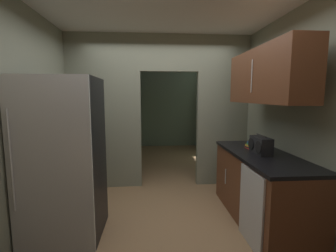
{
  "coord_description": "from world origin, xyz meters",
  "views": [
    {
      "loc": [
        -0.18,
        -2.8,
        1.62
      ],
      "look_at": [
        0.1,
        0.8,
        1.16
      ],
      "focal_mm": 25.28,
      "sensor_mm": 36.0,
      "label": 1
    }
  ],
  "objects": [
    {
      "name": "refrigerator",
      "position": [
        -1.16,
        -0.1,
        0.91
      ],
      "size": [
        0.81,
        0.78,
        1.82
      ],
      "color": "black",
      "rests_on": "ground"
    },
    {
      "name": "kitchen_overhead_slab",
      "position": [
        0.0,
        0.42,
        2.7
      ],
      "size": [
        3.57,
        6.79,
        0.06
      ],
      "primitive_type": "cube",
      "color": "silver"
    },
    {
      "name": "upper_cabinet_counterside",
      "position": [
        1.24,
        0.03,
        1.86
      ],
      "size": [
        0.36,
        1.55,
        0.66
      ],
      "color": "brown"
    },
    {
      "name": "adjoining_room_shell",
      "position": [
        0.0,
        3.68,
        1.33
      ],
      "size": [
        3.17,
        3.52,
        2.67
      ],
      "color": "slate",
      "rests_on": "ground"
    },
    {
      "name": "lower_cabinet_run",
      "position": [
        1.24,
        0.03,
        0.45
      ],
      "size": [
        0.7,
        1.73,
        0.89
      ],
      "color": "brown",
      "rests_on": "ground"
    },
    {
      "name": "dishwasher",
      "position": [
        0.9,
        -0.45,
        0.42
      ],
      "size": [
        0.02,
        0.56,
        0.83
      ],
      "color": "#B7BABC",
      "rests_on": "ground"
    },
    {
      "name": "kitchen_flank_right",
      "position": [
        1.64,
        -0.55,
        1.33
      ],
      "size": [
        0.1,
        3.9,
        2.67
      ],
      "primitive_type": "cube",
      "color": "gray",
      "rests_on": "ground"
    },
    {
      "name": "boombox",
      "position": [
        1.21,
        0.02,
        1.0
      ],
      "size": [
        0.17,
        0.36,
        0.24
      ],
      "color": "black",
      "rests_on": "lower_cabinet_run"
    },
    {
      "name": "kitchen_partition",
      "position": [
        -0.05,
        1.4,
        1.44
      ],
      "size": [
        3.17,
        0.12,
        2.67
      ],
      "color": "gray",
      "rests_on": "ground"
    },
    {
      "name": "book_stack",
      "position": [
        1.23,
        0.32,
        0.94
      ],
      "size": [
        0.16,
        0.17,
        0.09
      ],
      "color": "red",
      "rests_on": "lower_cabinet_run"
    },
    {
      "name": "ground",
      "position": [
        0.0,
        0.0,
        0.0
      ],
      "size": [
        20.0,
        20.0,
        0.0
      ],
      "primitive_type": "plane",
      "color": "#93704C"
    }
  ]
}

